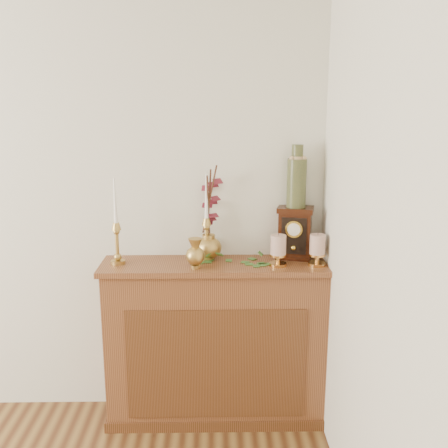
{
  "coord_description": "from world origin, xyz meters",
  "views": [
    {
      "loc": [
        1.4,
        -0.61,
        1.8
      ],
      "look_at": [
        1.45,
        2.05,
        1.16
      ],
      "focal_mm": 42.0,
      "sensor_mm": 36.0,
      "label": 1
    }
  ],
  "objects_px": {
    "bud_vase": "(195,254)",
    "candlestick_center": "(207,232)",
    "mantel_clock": "(295,233)",
    "ginger_jar": "(211,216)",
    "ceramic_vase": "(297,179)",
    "candlestick_left": "(117,237)"
  },
  "relations": [
    {
      "from": "candlestick_left",
      "to": "candlestick_center",
      "type": "distance_m",
      "value": 0.48
    },
    {
      "from": "bud_vase",
      "to": "candlestick_center",
      "type": "bearing_deg",
      "value": 70.35
    },
    {
      "from": "candlestick_left",
      "to": "mantel_clock",
      "type": "relative_size",
      "value": 1.6
    },
    {
      "from": "ginger_jar",
      "to": "ceramic_vase",
      "type": "relative_size",
      "value": 1.56
    },
    {
      "from": "candlestick_left",
      "to": "mantel_clock",
      "type": "distance_m",
      "value": 0.97
    },
    {
      "from": "candlestick_left",
      "to": "candlestick_center",
      "type": "bearing_deg",
      "value": 9.07
    },
    {
      "from": "bud_vase",
      "to": "ceramic_vase",
      "type": "xyz_separation_m",
      "value": [
        0.54,
        0.18,
        0.36
      ]
    },
    {
      "from": "mantel_clock",
      "to": "ceramic_vase",
      "type": "height_order",
      "value": "ceramic_vase"
    },
    {
      "from": "candlestick_center",
      "to": "mantel_clock",
      "type": "bearing_deg",
      "value": 2.31
    },
    {
      "from": "bud_vase",
      "to": "mantel_clock",
      "type": "height_order",
      "value": "mantel_clock"
    },
    {
      "from": "ceramic_vase",
      "to": "ginger_jar",
      "type": "bearing_deg",
      "value": 178.35
    },
    {
      "from": "mantel_clock",
      "to": "ceramic_vase",
      "type": "bearing_deg",
      "value": 90.0
    },
    {
      "from": "candlestick_center",
      "to": "bud_vase",
      "type": "height_order",
      "value": "candlestick_center"
    },
    {
      "from": "candlestick_center",
      "to": "ginger_jar",
      "type": "bearing_deg",
      "value": 58.55
    },
    {
      "from": "ceramic_vase",
      "to": "candlestick_center",
      "type": "bearing_deg",
      "value": -177.39
    },
    {
      "from": "mantel_clock",
      "to": "candlestick_center",
      "type": "bearing_deg",
      "value": -163.58
    },
    {
      "from": "ceramic_vase",
      "to": "mantel_clock",
      "type": "bearing_deg",
      "value": -104.1
    },
    {
      "from": "ginger_jar",
      "to": "ceramic_vase",
      "type": "xyz_separation_m",
      "value": [
        0.47,
        -0.01,
        0.2
      ]
    },
    {
      "from": "candlestick_left",
      "to": "ginger_jar",
      "type": "relative_size",
      "value": 0.88
    },
    {
      "from": "bud_vase",
      "to": "mantel_clock",
      "type": "xyz_separation_m",
      "value": [
        0.54,
        0.18,
        0.06
      ]
    },
    {
      "from": "bud_vase",
      "to": "ginger_jar",
      "type": "bearing_deg",
      "value": 68.03
    },
    {
      "from": "candlestick_center",
      "to": "mantel_clock",
      "type": "relative_size",
      "value": 1.65
    }
  ]
}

